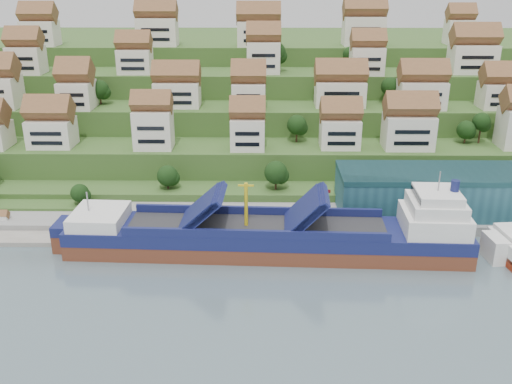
{
  "coord_description": "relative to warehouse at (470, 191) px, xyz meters",
  "views": [
    {
      "loc": [
        4.3,
        -105.19,
        54.83
      ],
      "look_at": [
        2.97,
        14.0,
        8.0
      ],
      "focal_mm": 40.0,
      "sensor_mm": 36.0,
      "label": 1
    }
  ],
  "objects": [
    {
      "name": "ground",
      "position": [
        -52.0,
        -17.0,
        -7.2
      ],
      "size": [
        300.0,
        300.0,
        0.0
      ],
      "primitive_type": "plane",
      "color": "slate",
      "rests_on": "ground"
    },
    {
      "name": "hillside_village",
      "position": [
        -49.18,
        43.69,
        17.21
      ],
      "size": [
        157.59,
        63.22,
        29.22
      ],
      "color": "white",
      "rests_on": "ground"
    },
    {
      "name": "quay",
      "position": [
        -32.0,
        -2.0,
        -6.1
      ],
      "size": [
        180.0,
        14.0,
        2.2
      ],
      "primitive_type": "cube",
      "color": "gray",
      "rests_on": "ground"
    },
    {
      "name": "warehouse",
      "position": [
        0.0,
        0.0,
        0.0
      ],
      "size": [
        60.0,
        15.0,
        10.0
      ],
      "primitive_type": "cube",
      "color": "#245563",
      "rests_on": "quay"
    },
    {
      "name": "hillside_trees",
      "position": [
        -56.29,
        30.75,
        10.65
      ],
      "size": [
        139.89,
        61.78,
        30.61
      ],
      "color": "#183712",
      "rests_on": "ground"
    },
    {
      "name": "cargo_ship",
      "position": [
        -44.4,
        -16.72,
        -3.77
      ],
      "size": [
        82.15,
        16.1,
        18.16
      ],
      "rotation": [
        0.0,
        0.0,
        -0.04
      ],
      "color": "brown",
      "rests_on": "ground"
    },
    {
      "name": "hillside",
      "position": [
        -52.0,
        86.55,
        3.46
      ],
      "size": [
        260.0,
        128.0,
        31.0
      ],
      "color": "#2D4C1E",
      "rests_on": "ground"
    },
    {
      "name": "flagpole",
      "position": [
        -33.89,
        -7.0,
        -0.32
      ],
      "size": [
        1.28,
        0.16,
        8.0
      ],
      "color": "gray",
      "rests_on": "quay"
    }
  ]
}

